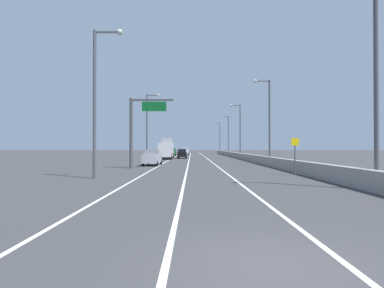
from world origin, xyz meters
TOP-DOWN VIEW (x-y plane):
  - ground_plane at (0.00, 64.00)m, footprint 320.00×320.00m
  - lane_stripe_left at (-5.50, 55.00)m, footprint 0.16×130.00m
  - lane_stripe_center at (-2.00, 55.00)m, footprint 0.16×130.00m
  - lane_stripe_right at (1.50, 55.00)m, footprint 0.16×130.00m
  - jersey_barrier_right at (7.73, 40.00)m, footprint 0.60×120.00m
  - overhead_sign_gantry at (-7.26, 26.39)m, footprint 4.68×0.36m
  - speed_advisory_sign at (6.83, 18.55)m, footprint 0.60×0.11m
  - lamp_post_right_near at (7.98, 10.05)m, footprint 2.14×0.44m
  - lamp_post_right_second at (8.09, 32.40)m, footprint 2.14×0.44m
  - lamp_post_right_third at (7.94, 54.76)m, footprint 2.14×0.44m
  - lamp_post_right_fourth at (8.25, 77.12)m, footprint 2.14×0.44m
  - lamp_post_right_fifth at (7.97, 99.48)m, footprint 2.14×0.44m
  - lamp_post_left_near at (-8.33, 16.05)m, footprint 2.14×0.44m
  - lamp_post_left_mid at (-8.53, 42.88)m, footprint 2.14×0.44m
  - car_silver_0 at (-6.41, 31.47)m, footprint 2.02×4.66m
  - car_black_1 at (-3.45, 54.77)m, footprint 1.83×4.59m
  - car_white_2 at (-3.40, 83.02)m, footprint 1.98×4.25m
  - car_green_3 at (-6.66, 73.27)m, footprint 2.05×4.42m
  - car_red_4 at (-6.65, 60.81)m, footprint 2.05×4.74m
  - box_truck at (-6.39, 51.77)m, footprint 2.53×8.60m

SIDE VIEW (x-z plane):
  - ground_plane at x=0.00m, z-range 0.00..0.00m
  - lane_stripe_left at x=-5.50m, z-range 0.00..0.00m
  - lane_stripe_center at x=-2.00m, z-range 0.00..0.00m
  - lane_stripe_right at x=1.50m, z-range 0.00..0.00m
  - jersey_barrier_right at x=7.73m, z-range 0.00..1.10m
  - car_black_1 at x=-3.45m, z-range 0.00..1.88m
  - car_green_3 at x=-6.66m, z-range 0.00..1.93m
  - car_red_4 at x=-6.65m, z-range 0.00..1.94m
  - car_silver_0 at x=-6.41m, z-range 0.00..1.96m
  - car_white_2 at x=-3.40m, z-range -0.01..2.04m
  - speed_advisory_sign at x=6.83m, z-range 0.26..3.26m
  - box_truck at x=-6.39m, z-range -0.18..3.92m
  - overhead_sign_gantry at x=-7.26m, z-range 0.98..8.48m
  - lamp_post_right_near at x=7.98m, z-range 0.76..11.62m
  - lamp_post_right_second at x=8.09m, z-range 0.76..11.62m
  - lamp_post_right_third at x=7.94m, z-range 0.76..11.62m
  - lamp_post_right_fourth at x=8.25m, z-range 0.76..11.62m
  - lamp_post_right_fifth at x=7.97m, z-range 0.76..11.62m
  - lamp_post_left_near at x=-8.33m, z-range 0.76..11.62m
  - lamp_post_left_mid at x=-8.53m, z-range 0.76..11.62m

